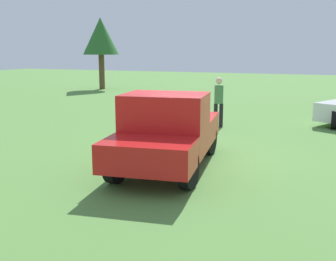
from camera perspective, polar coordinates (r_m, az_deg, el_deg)
ground_plane at (r=10.49m, az=2.36°, el=-4.17°), size 80.00×80.00×0.00m
pickup_truck at (r=9.56m, az=-0.17°, el=0.07°), size 4.75×2.51×1.81m
person_bystander at (r=14.85m, az=7.15°, el=4.40°), size 0.41×0.41×1.82m
tree_back_right at (r=29.90m, az=-9.45°, el=12.86°), size 2.55×2.55×5.04m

